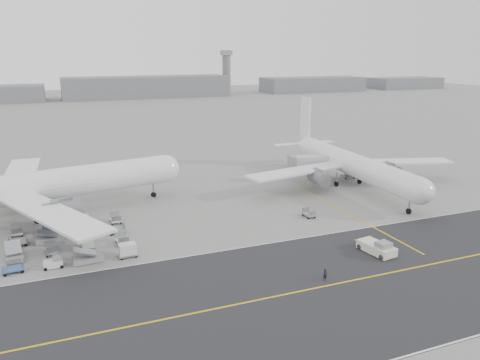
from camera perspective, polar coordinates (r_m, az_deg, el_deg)
name	(u,v)px	position (r m, az deg, el deg)	size (l,w,h in m)	color
ground	(207,247)	(75.13, -4.00, -8.18)	(700.00, 700.00, 0.00)	gray
taxiway	(288,294)	(61.91, 5.83, -13.65)	(220.00, 59.00, 0.03)	#29292B
horizon_buildings	(133,98)	(331.04, -12.96, 9.76)	(520.00, 28.00, 28.00)	slate
control_tower	(226,71)	(352.33, -1.66, 13.09)	(7.00, 7.00, 31.25)	slate
airliner_a	(32,187)	(94.07, -23.99, -0.82)	(58.75, 57.56, 20.48)	white
airliner_b	(350,163)	(110.25, 13.25, 1.99)	(52.26, 52.91, 18.24)	white
pushback_tug	(377,248)	(75.53, 16.40, -7.91)	(3.69, 7.93, 2.23)	silver
jet_bridge	(322,162)	(114.11, 9.92, 2.15)	(16.73, 5.23, 6.24)	gray
gse_cluster	(52,248)	(80.52, -21.92, -7.66)	(29.30, 23.16, 2.19)	gray
stray_dolly	(309,217)	(89.01, 8.37, -4.48)	(1.59, 2.58, 1.59)	silver
ground_crew_a	(325,275)	(65.49, 10.34, -11.28)	(0.62, 0.41, 1.71)	black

